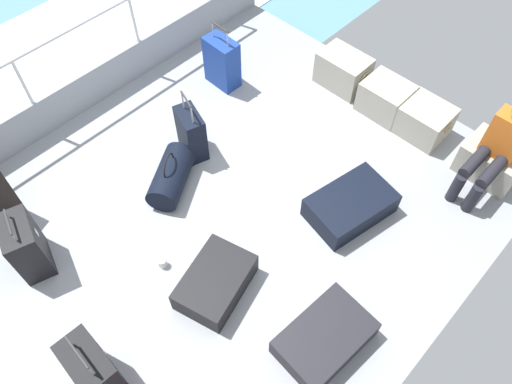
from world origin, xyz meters
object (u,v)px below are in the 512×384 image
Objects in this scene: cargo_crate_1 at (385,98)px; suitcase_6 at (191,133)px; cargo_crate_2 at (424,120)px; paper_cup at (162,263)px; suitcase_2 at (350,205)px; suitcase_3 at (95,372)px; suitcase_5 at (26,246)px; cargo_crate_3 at (492,161)px; suitcase_0 at (216,282)px; passenger_seated at (498,147)px; suitcase_7 at (325,338)px; duffel_bag at (171,176)px; suitcase_4 at (222,62)px.

suitcase_6 is at bearing -120.34° from cargo_crate_1.
cargo_crate_2 reaches higher than paper_cup.
suitcase_6 is (-1.61, -1.92, 0.09)m from cargo_crate_2.
suitcase_2 is 1.10× the size of suitcase_3.
suitcase_5 is at bearing -125.84° from suitcase_2.
suitcase_5 reaches higher than paper_cup.
paper_cup is at bearing -117.88° from cargo_crate_3.
suitcase_2 is at bearing 76.19° from suitcase_0.
passenger_seated reaches higher than suitcase_2.
suitcase_7 is (2.33, -0.66, -0.17)m from suitcase_6.
suitcase_3 is 1.05× the size of suitcase_6.
cargo_crate_3 reaches higher than suitcase_2.
suitcase_3 is (-1.13, -3.85, -0.22)m from passenger_seated.
suitcase_6 is (-1.33, 0.94, 0.15)m from suitcase_0.
suitcase_7 is (0.72, -2.57, -0.07)m from cargo_crate_2.
cargo_crate_1 is 3.04m from paper_cup.
suitcase_0 is at bearing 34.60° from suitcase_5.
paper_cup is at bearing -95.69° from cargo_crate_1.
suitcase_3 is at bearing -9.38° from suitcase_5.
duffel_bag is at bearing -133.05° from cargo_crate_3.
suitcase_5 is at bearing -138.09° from paper_cup.
cargo_crate_1 reaches higher than cargo_crate_2.
duffel_bag reaches higher than cargo_crate_2.
suitcase_5 is (-1.16, -3.79, 0.11)m from cargo_crate_1.
cargo_crate_2 is at bearing 105.60° from suitcase_7.
cargo_crate_1 is at bearing 112.72° from suitcase_2.
duffel_bag reaches higher than suitcase_7.
paper_cup is at bearing -57.00° from suitcase_4.
passenger_seated reaches higher than cargo_crate_1.
cargo_crate_1 is 1.30m from cargo_crate_3.
cargo_crate_3 is 1.57m from suitcase_2.
suitcase_3 is 1.80m from suitcase_7.
cargo_crate_3 is at bearing 62.12° from paper_cup.
cargo_crate_1 is at bearing 59.66° from suitcase_6.
paper_cup is at bearing -160.90° from suitcase_0.
suitcase_6 is at bearing 112.83° from duffel_bag.
passenger_seated is at bearing -12.60° from cargo_crate_2.
passenger_seated is at bearing 44.71° from duffel_bag.
suitcase_0 is (-0.28, -2.85, -0.06)m from cargo_crate_2.
suitcase_0 is 0.98× the size of suitcase_3.
suitcase_2 is 8.93× the size of paper_cup.
suitcase_5 is at bearing -113.59° from cargo_crate_2.
cargo_crate_1 is 5.47× the size of paper_cup.
duffel_bag is at bearing -67.17° from suitcase_6.
cargo_crate_1 reaches higher than suitcase_2.
cargo_crate_2 is at bearing 75.22° from paper_cup.
paper_cup is (1.35, -2.09, -0.25)m from suitcase_4.
suitcase_3 reaches higher than suitcase_6.
paper_cup is at bearing -118.23° from suitcase_2.
cargo_crate_3 is at bearing 0.69° from cargo_crate_1.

